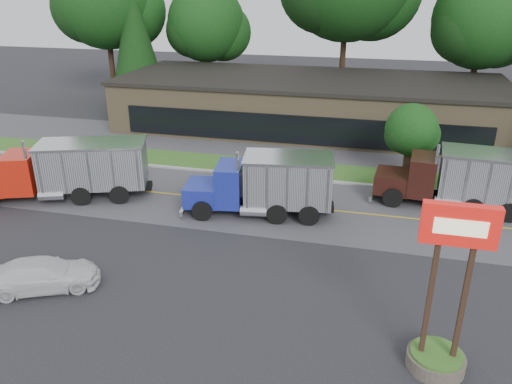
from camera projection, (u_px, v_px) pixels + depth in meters
The scene contains 17 objects.
ground at pixel (171, 283), 21.22m from camera, with size 140.00×140.00×0.00m, color #333338.
road at pixel (231, 200), 29.26m from camera, with size 60.00×8.00×0.02m, color #5E5E63.
center_line at pixel (231, 200), 29.26m from camera, with size 60.00×0.12×0.01m, color gold.
curb at pixel (250, 175), 33.01m from camera, with size 60.00×0.30×0.12m, color #9E9E99.
grass_verge at pixel (256, 166), 34.62m from camera, with size 60.00×3.40×0.03m, color #3E6522.
far_parking at pixel (272, 145), 39.09m from camera, with size 60.00×7.00×0.02m, color #5E5E63.
strip_mall at pixel (309, 104), 43.22m from camera, with size 32.00×12.00×4.00m, color #887453.
bilo_sign at pixel (443, 317), 15.86m from camera, with size 2.20×1.90×5.95m.
tree_far_a at pixel (107, 3), 50.49m from camera, with size 10.79×10.16×15.39m.
tree_far_b at pixel (208, 27), 50.92m from camera, with size 8.31×7.82×11.85m.
tree_far_d at pixel (483, 24), 43.94m from camera, with size 9.16×8.62×13.07m.
evergreen_left at pixel (135, 37), 48.91m from camera, with size 5.46×5.46×12.41m.
tree_verge at pixel (412, 132), 31.19m from camera, with size 3.47×3.27×4.96m.
dump_truck_red at pixel (69, 169), 28.93m from camera, with size 10.48×5.81×3.36m.
dump_truck_blue at pixel (267, 183), 26.87m from camera, with size 8.25×3.72×3.36m.
dump_truck_maroon at pixel (463, 178), 27.67m from camera, with size 8.65×3.29×3.36m.
rally_car at pixel (43, 274), 20.66m from camera, with size 1.85×4.55×1.32m, color silver.
Camera 1 is at (7.86, -16.60, 11.89)m, focal length 35.00 mm.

